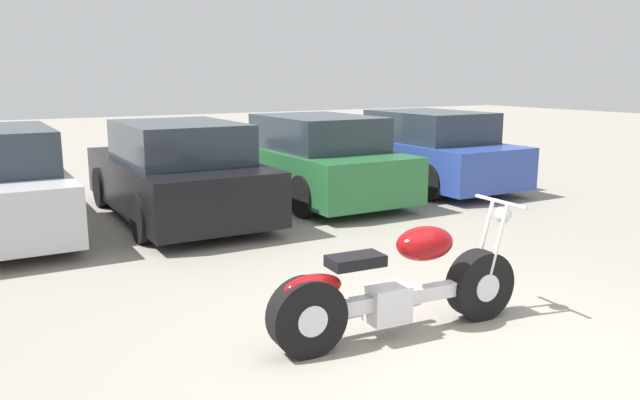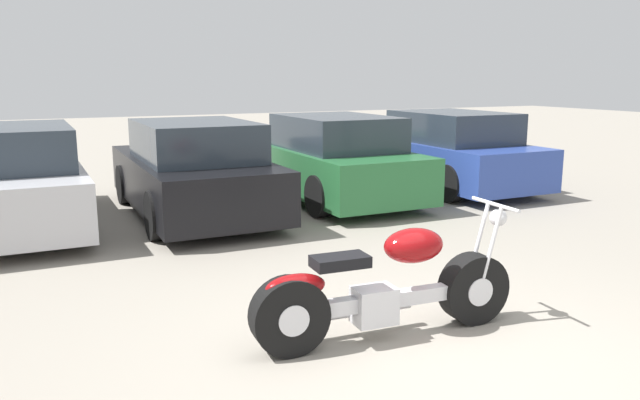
% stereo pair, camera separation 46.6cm
% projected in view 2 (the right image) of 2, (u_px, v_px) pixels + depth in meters
% --- Properties ---
extents(ground_plane, '(60.00, 60.00, 0.00)m').
position_uv_depth(ground_plane, '(444.00, 356.00, 4.76)').
color(ground_plane, gray).
extents(motorcycle, '(2.29, 0.62, 1.05)m').
position_uv_depth(motorcycle, '(384.00, 289.00, 5.03)').
color(motorcycle, black).
rests_on(motorcycle, ground_plane).
extents(parked_car_silver, '(1.85, 4.21, 1.44)m').
position_uv_depth(parked_car_silver, '(12.00, 181.00, 8.61)').
color(parked_car_silver, '#BCBCC1').
rests_on(parked_car_silver, ground_plane).
extents(parked_car_black, '(1.85, 4.21, 1.44)m').
position_uv_depth(parked_car_black, '(193.00, 172.00, 9.45)').
color(parked_car_black, black).
rests_on(parked_car_black, ground_plane).
extents(parked_car_green, '(1.85, 4.21, 1.44)m').
position_uv_depth(parked_car_green, '(331.00, 160.00, 10.74)').
color(parked_car_green, '#286B38').
rests_on(parked_car_green, ground_plane).
extents(parked_car_blue, '(1.85, 4.21, 1.44)m').
position_uv_depth(parked_car_blue, '(446.00, 152.00, 11.85)').
color(parked_car_blue, '#2D479E').
rests_on(parked_car_blue, ground_plane).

